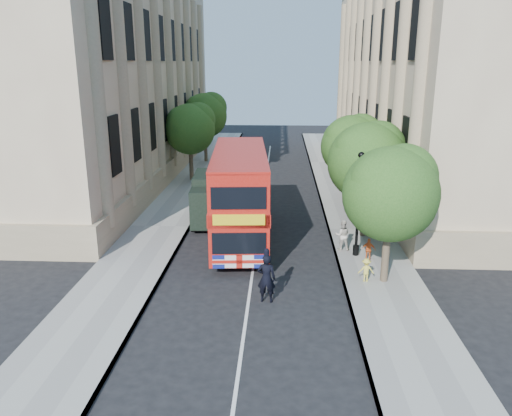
# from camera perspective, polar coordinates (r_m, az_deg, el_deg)

# --- Properties ---
(ground) EXTENTS (120.00, 120.00, 0.00)m
(ground) POSITION_cam_1_polar(r_m,az_deg,el_deg) (19.68, -1.05, -11.88)
(ground) COLOR black
(ground) RESTS_ON ground
(pavement_right) EXTENTS (3.50, 80.00, 0.12)m
(pavement_right) POSITION_cam_1_polar(r_m,az_deg,el_deg) (29.17, 11.66, -2.50)
(pavement_right) COLOR gray
(pavement_right) RESTS_ON ground
(pavement_left) EXTENTS (3.50, 80.00, 0.12)m
(pavement_left) POSITION_cam_1_polar(r_m,az_deg,el_deg) (29.65, -10.88, -2.14)
(pavement_left) COLOR gray
(pavement_left) RESTS_ON ground
(building_right) EXTENTS (12.00, 38.00, 18.00)m
(building_right) POSITION_cam_1_polar(r_m,az_deg,el_deg) (43.18, 20.54, 14.93)
(building_right) COLOR tan
(building_right) RESTS_ON ground
(building_left) EXTENTS (12.00, 38.00, 18.00)m
(building_left) POSITION_cam_1_polar(r_m,az_deg,el_deg) (43.95, -17.75, 15.18)
(building_left) COLOR tan
(building_left) RESTS_ON ground
(tree_right_near) EXTENTS (4.00, 4.00, 6.08)m
(tree_right_near) POSITION_cam_1_polar(r_m,az_deg,el_deg) (21.45, 15.23, 2.12)
(tree_right_near) COLOR #473828
(tree_right_near) RESTS_ON ground
(tree_right_mid) EXTENTS (4.20, 4.20, 6.37)m
(tree_right_mid) POSITION_cam_1_polar(r_m,az_deg,el_deg) (27.17, 12.68, 5.63)
(tree_right_mid) COLOR #473828
(tree_right_mid) RESTS_ON ground
(tree_right_far) EXTENTS (4.00, 4.00, 6.15)m
(tree_right_far) POSITION_cam_1_polar(r_m,az_deg,el_deg) (33.04, 10.97, 7.34)
(tree_right_far) COLOR #473828
(tree_right_far) RESTS_ON ground
(tree_left_far) EXTENTS (4.00, 4.00, 6.30)m
(tree_left_far) POSITION_cam_1_polar(r_m,az_deg,el_deg) (40.28, -7.51, 9.25)
(tree_left_far) COLOR #473828
(tree_left_far) RESTS_ON ground
(tree_left_back) EXTENTS (4.20, 4.20, 6.65)m
(tree_left_back) POSITION_cam_1_polar(r_m,az_deg,el_deg) (48.10, -5.82, 10.75)
(tree_left_back) COLOR #473828
(tree_left_back) RESTS_ON ground
(lamp_post) EXTENTS (0.32, 0.32, 5.16)m
(lamp_post) POSITION_cam_1_polar(r_m,az_deg,el_deg) (24.56, 11.61, -0.07)
(lamp_post) COLOR black
(lamp_post) RESTS_ON pavement_right
(double_decker_bus) EXTENTS (3.45, 10.47, 4.76)m
(double_decker_bus) POSITION_cam_1_polar(r_m,az_deg,el_deg) (26.53, -1.85, 1.75)
(double_decker_bus) COLOR #AE150C
(double_decker_bus) RESTS_ON ground
(box_van) EXTENTS (2.35, 5.14, 2.87)m
(box_van) POSITION_cam_1_polar(r_m,az_deg,el_deg) (29.85, -5.15, 0.91)
(box_van) COLOR black
(box_van) RESTS_ON ground
(police_constable) EXTENTS (0.78, 0.55, 2.02)m
(police_constable) POSITION_cam_1_polar(r_m,az_deg,el_deg) (20.09, 1.20, -8.04)
(police_constable) COLOR black
(police_constable) RESTS_ON ground
(woman_pedestrian) EXTENTS (0.77, 0.60, 1.57)m
(woman_pedestrian) POSITION_cam_1_polar(r_m,az_deg,el_deg) (25.61, 9.85, -3.06)
(woman_pedestrian) COLOR beige
(woman_pedestrian) RESTS_ON pavement_right
(child_a) EXTENTS (0.69, 0.42, 1.10)m
(child_a) POSITION_cam_1_polar(r_m,az_deg,el_deg) (24.59, 12.75, -4.64)
(child_a) COLOR orange
(child_a) RESTS_ON pavement_right
(child_b) EXTENTS (0.70, 0.42, 1.06)m
(child_b) POSITION_cam_1_polar(r_m,az_deg,el_deg) (22.27, 12.46, -6.93)
(child_b) COLOR #D9CB4A
(child_b) RESTS_ON pavement_right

